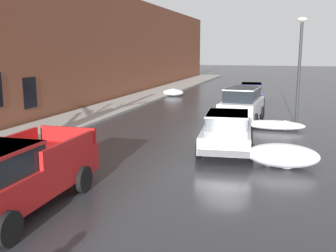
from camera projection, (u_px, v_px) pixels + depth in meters
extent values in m
cube|color=gray|center=(75.00, 119.00, 21.60)|extent=(3.09, 80.00, 0.13)
cube|color=brown|center=(38.00, 45.00, 21.43)|extent=(0.60, 80.00, 8.09)
cube|color=black|center=(30.00, 93.00, 20.48)|extent=(0.08, 1.10, 1.60)
ellipsoid|color=white|center=(283.00, 155.00, 13.02)|extent=(2.34, 1.36, 0.76)
ellipsoid|color=white|center=(269.00, 160.00, 13.07)|extent=(0.51, 0.43, 0.43)
ellipsoid|color=white|center=(287.00, 161.00, 12.77)|extent=(0.67, 0.56, 0.56)
ellipsoid|color=white|center=(173.00, 93.00, 33.16)|extent=(1.73, 1.30, 0.57)
ellipsoid|color=white|center=(173.00, 92.00, 33.03)|extent=(0.75, 0.63, 0.63)
ellipsoid|color=white|center=(274.00, 125.00, 19.14)|extent=(2.90, 1.06, 0.44)
ellipsoid|color=white|center=(285.00, 125.00, 18.91)|extent=(0.58, 0.49, 0.49)
cube|color=red|center=(15.00, 181.00, 9.38)|extent=(1.99, 5.25, 0.76)
cube|color=red|center=(69.00, 148.00, 10.03)|extent=(0.16, 2.50, 0.44)
cube|color=red|center=(9.00, 144.00, 10.49)|extent=(0.16, 2.50, 0.44)
cube|color=red|center=(68.00, 134.00, 11.69)|extent=(1.77, 0.14, 0.44)
cylinder|color=black|center=(8.00, 229.00, 7.72)|extent=(0.24, 0.72, 0.72)
cylinder|color=black|center=(83.00, 179.00, 10.69)|extent=(0.24, 0.72, 0.72)
cylinder|color=black|center=(22.00, 173.00, 11.18)|extent=(0.24, 0.72, 0.72)
cube|color=#B7B7BC|center=(227.00, 135.00, 15.16)|extent=(2.19, 4.52, 0.60)
cube|color=black|center=(227.00, 119.00, 15.26)|extent=(1.74, 2.41, 0.52)
cube|color=#B7B7BC|center=(228.00, 113.00, 15.22)|extent=(1.78, 2.46, 0.06)
cube|color=#525254|center=(223.00, 153.00, 13.14)|extent=(1.75, 0.29, 0.22)
cube|color=#525254|center=(229.00, 129.00, 17.25)|extent=(1.75, 0.29, 0.22)
cylinder|color=black|center=(251.00, 152.00, 13.74)|extent=(0.24, 0.61, 0.60)
cylinder|color=black|center=(199.00, 150.00, 14.08)|extent=(0.24, 0.61, 0.60)
cylinder|color=black|center=(250.00, 136.00, 16.34)|extent=(0.24, 0.61, 0.60)
cylinder|color=black|center=(206.00, 134.00, 16.69)|extent=(0.24, 0.61, 0.60)
sphere|color=silver|center=(241.00, 147.00, 12.95)|extent=(0.14, 0.14, 0.14)
sphere|color=silver|center=(206.00, 145.00, 13.17)|extent=(0.14, 0.14, 0.14)
cube|color=silver|center=(242.00, 108.00, 21.27)|extent=(2.05, 4.37, 0.80)
cube|color=black|center=(243.00, 94.00, 21.17)|extent=(1.72, 3.07, 0.68)
cube|color=silver|center=(243.00, 88.00, 21.11)|extent=(1.76, 3.14, 0.06)
cube|color=slate|center=(234.00, 119.00, 19.40)|extent=(1.76, 0.23, 0.22)
cube|color=slate|center=(248.00, 108.00, 23.24)|extent=(1.76, 0.23, 0.22)
cylinder|color=black|center=(255.00, 120.00, 19.81)|extent=(0.22, 0.69, 0.68)
cylinder|color=black|center=(219.00, 118.00, 20.43)|extent=(0.22, 0.69, 0.68)
cylinder|color=black|center=(262.00, 112.00, 22.25)|extent=(0.22, 0.69, 0.68)
cylinder|color=black|center=(230.00, 111.00, 22.87)|extent=(0.22, 0.69, 0.68)
sphere|color=silver|center=(246.00, 113.00, 19.11)|extent=(0.14, 0.14, 0.14)
sphere|color=silver|center=(223.00, 111.00, 19.50)|extent=(0.14, 0.14, 0.14)
cube|color=navy|center=(251.00, 95.00, 28.48)|extent=(1.98, 4.48, 0.60)
cube|color=black|center=(251.00, 87.00, 28.59)|extent=(1.58, 2.38, 0.52)
cube|color=navy|center=(252.00, 84.00, 28.54)|extent=(1.61, 2.43, 0.06)
cube|color=black|center=(251.00, 101.00, 26.47)|extent=(1.59, 0.26, 0.22)
cube|color=black|center=(251.00, 94.00, 30.56)|extent=(1.59, 0.26, 0.22)
cylinder|color=black|center=(263.00, 102.00, 27.08)|extent=(0.23, 0.61, 0.60)
cylinder|color=black|center=(239.00, 101.00, 27.41)|extent=(0.23, 0.61, 0.60)
cylinder|color=black|center=(262.00, 97.00, 29.67)|extent=(0.23, 0.61, 0.60)
cylinder|color=black|center=(240.00, 97.00, 30.00)|extent=(0.23, 0.61, 0.60)
sphere|color=silver|center=(259.00, 98.00, 26.29)|extent=(0.14, 0.14, 0.14)
sphere|color=silver|center=(243.00, 97.00, 26.50)|extent=(0.14, 0.14, 0.14)
cylinder|color=#28282D|center=(299.00, 76.00, 19.44)|extent=(0.14, 0.14, 5.08)
ellipsoid|color=beige|center=(302.00, 19.00, 18.94)|extent=(0.44, 0.24, 0.20)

